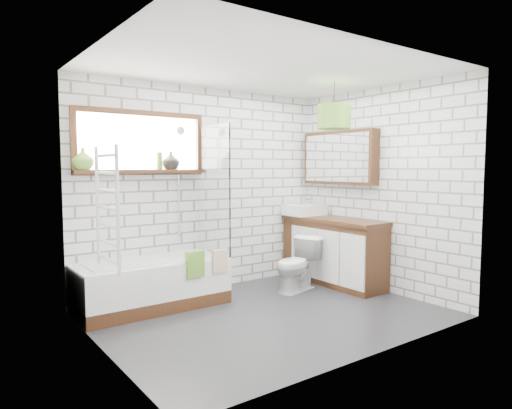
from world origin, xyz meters
TOP-DOWN VIEW (x-y plane):
  - floor at (0.00, 0.00)m, footprint 3.40×2.60m
  - ceiling at (0.00, 0.00)m, footprint 3.40×2.60m
  - wall_back at (0.00, 1.30)m, footprint 3.40×0.01m
  - wall_front at (0.00, -1.30)m, footprint 3.40×0.01m
  - wall_left at (-1.70, 0.00)m, footprint 0.01×2.60m
  - wall_right at (1.70, 0.00)m, footprint 0.01×2.60m
  - window at (-0.85, 1.26)m, footprint 1.52×0.16m
  - towel_radiator at (-1.66, 0.00)m, footprint 0.06×0.52m
  - mirror_cabinet at (1.62, 0.60)m, footprint 0.16×1.20m
  - shower_riser at (-0.40, 1.26)m, footprint 0.02×0.02m
  - bathtub at (-0.89, 0.95)m, footprint 1.60×0.71m
  - shower_screen at (-0.11, 0.95)m, footprint 0.02×0.72m
  - towel_green at (-0.55, 0.59)m, footprint 0.21×0.06m
  - towel_beige at (-0.24, 0.59)m, footprint 0.19×0.05m
  - vanity at (1.46, 0.53)m, footprint 0.49×1.51m
  - basin at (1.40, 1.03)m, footprint 0.49×0.43m
  - tap at (1.56, 1.03)m, footprint 0.04×0.04m
  - toilet at (0.83, 0.54)m, footprint 0.52×0.72m
  - vase_olive at (-1.50, 1.23)m, footprint 0.28×0.28m
  - vase_dark at (-0.51, 1.23)m, footprint 0.25×0.25m
  - bottle at (-0.65, 1.23)m, footprint 0.07×0.07m
  - pendant at (0.97, 0.07)m, footprint 0.38×0.38m

SIDE VIEW (x-z plane):
  - floor at x=0.00m, z-range -0.01..0.00m
  - bathtub at x=-0.89m, z-range 0.00..0.52m
  - toilet at x=0.83m, z-range 0.00..0.66m
  - vanity at x=1.46m, z-range 0.00..0.87m
  - towel_green at x=-0.55m, z-range 0.36..0.64m
  - towel_beige at x=-0.24m, z-range 0.37..0.62m
  - basin at x=1.40m, z-range 0.87..1.01m
  - tap at x=1.56m, z-range 0.92..1.08m
  - towel_radiator at x=-1.66m, z-range 0.70..1.70m
  - wall_back at x=0.00m, z-range 0.00..2.50m
  - wall_front at x=0.00m, z-range 0.00..2.50m
  - wall_left at x=-1.70m, z-range 0.00..2.50m
  - wall_right at x=1.70m, z-range 0.00..2.50m
  - shower_screen at x=-0.11m, z-range 0.52..2.02m
  - shower_riser at x=-0.40m, z-range 0.70..2.00m
  - bottle at x=-0.65m, z-range 1.48..1.68m
  - vase_dark at x=-0.51m, z-range 1.48..1.69m
  - vase_olive at x=-1.50m, z-range 1.48..1.71m
  - mirror_cabinet at x=1.62m, z-range 1.30..2.00m
  - window at x=-0.85m, z-range 1.46..2.14m
  - pendant at x=0.97m, z-range 1.96..2.24m
  - ceiling at x=0.00m, z-range 2.50..2.51m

